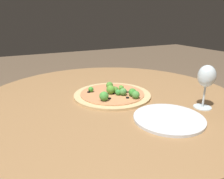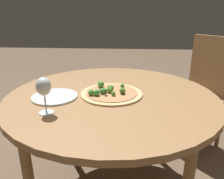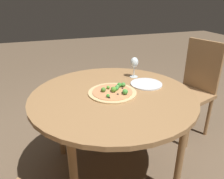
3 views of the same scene
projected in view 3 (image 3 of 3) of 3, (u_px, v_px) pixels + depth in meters
The scene contains 6 objects.
ground_plane at pixel (113, 171), 1.88m from camera, with size 12.00×12.00×0.00m, color brown.
dining_table at pixel (113, 102), 1.61m from camera, with size 1.20×1.20×0.73m.
chair_2 at pixel (193, 87), 2.22m from camera, with size 0.50×0.50×0.98m.
pizza at pixel (113, 92), 1.59m from camera, with size 0.35×0.35×0.05m.
wine_glass at pixel (134, 63), 1.85m from camera, with size 0.07×0.07×0.17m.
plate_near at pixel (146, 84), 1.74m from camera, with size 0.25×0.25×0.01m.
Camera 3 is at (-0.47, -1.35, 1.40)m, focal length 35.00 mm.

